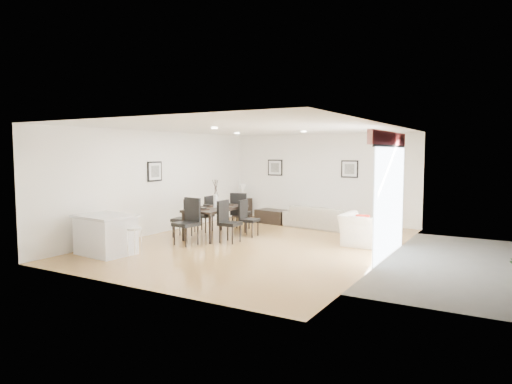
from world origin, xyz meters
The scene contains 26 objects.
ground centered at (0.00, 0.00, 0.00)m, with size 8.00×8.00×0.00m, color tan.
wall_back centered at (0.00, 4.00, 1.35)m, with size 6.00×0.04×2.70m, color white.
wall_front centered at (0.00, -4.00, 1.35)m, with size 6.00×0.04×2.70m, color white.
wall_left centered at (-3.00, 0.00, 1.35)m, with size 0.04×8.00×2.70m, color white.
wall_right centered at (3.00, 0.00, 1.35)m, with size 0.04×8.00×2.70m, color white.
ceiling centered at (0.00, 0.00, 2.70)m, with size 6.00×8.00×0.02m, color white.
sofa centered at (0.47, 2.83, 0.31)m, with size 2.14×0.84×0.62m, color #A49B84.
armchair centered at (2.34, 1.02, 0.37)m, with size 1.14×1.00×0.74m, color silver.
dining_table centered at (-1.37, 0.27, 0.68)m, with size 0.96×1.83×0.75m.
dining_chair_wnear centered at (-2.01, -0.17, 0.55)m, with size 0.51×0.51×0.99m.
dining_chair_wfar centered at (-2.01, 0.73, 0.55)m, with size 0.47×0.47×0.98m.
dining_chair_enear centered at (-0.73, -0.18, 0.56)m, with size 0.46×0.46×1.00m.
dining_chair_efar centered at (-0.73, 0.72, 0.52)m, with size 0.44×0.44×0.93m.
dining_chair_head centered at (-1.36, -0.84, 0.61)m, with size 0.55×0.55×1.09m.
dining_chair_foot centered at (-1.35, 1.39, 0.58)m, with size 0.56×0.56×1.04m.
vase centered at (-1.37, 0.27, 1.05)m, with size 0.92×1.41×0.71m.
coffee_table centered at (-1.15, 3.00, 0.20)m, with size 1.01×0.60×0.40m, color black.
side_table centered at (-2.66, 3.66, 0.32)m, with size 0.47×0.47×0.63m, color black.
table_lamp centered at (-2.66, 3.66, 0.93)m, with size 0.24×0.24×0.46m.
cushion centered at (2.23, 0.92, 0.58)m, with size 0.31×0.10×0.31m, color #9F1F14.
kitchen_island centered at (-2.23, -2.54, 0.42)m, with size 1.28×1.03×0.84m.
bar_stool centered at (-1.40, -2.54, 0.54)m, with size 0.29×0.29×0.63m.
framed_print_back_left centered at (-1.60, 3.97, 1.65)m, with size 0.52×0.04×0.52m.
framed_print_back_right centered at (0.90, 3.97, 1.65)m, with size 0.52×0.04×0.52m.
framed_print_left_wall centered at (-2.97, -0.20, 1.65)m, with size 0.04×0.52×0.52m.
sliding_door centered at (2.96, 0.30, 1.66)m, with size 0.12×2.70×2.57m.
Camera 1 is at (5.25, -9.18, 2.15)m, focal length 32.00 mm.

